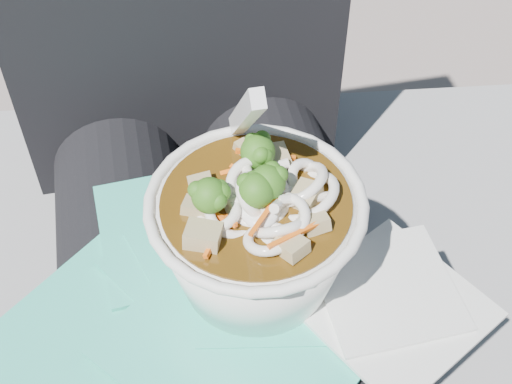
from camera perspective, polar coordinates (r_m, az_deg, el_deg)
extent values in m
cube|color=gray|center=(1.00, -3.39, -12.30)|extent=(1.06, 0.62, 0.45)
cylinder|color=black|center=(0.67, -9.41, -11.96)|extent=(0.14, 0.48, 0.14)
cylinder|color=black|center=(0.68, 4.54, -9.64)|extent=(0.14, 0.48, 0.14)
cube|color=#2DBFA3|center=(0.58, -11.62, -12.78)|extent=(0.25, 0.26, 0.00)
cube|color=#2DBFA3|center=(0.60, 0.86, -8.14)|extent=(0.18, 0.18, 0.00)
cube|color=#2DBFA3|center=(0.59, -0.79, -8.55)|extent=(0.18, 0.18, 0.00)
cube|color=#2DBFA3|center=(0.64, -6.67, -3.07)|extent=(0.13, 0.15, 0.00)
cube|color=#2DBFA3|center=(0.62, -4.68, -5.13)|extent=(0.18, 0.17, 0.00)
cube|color=#2DBFA3|center=(0.61, -2.65, -5.49)|extent=(0.16, 0.17, 0.00)
cube|color=#2DBFA3|center=(0.57, -0.22, -10.82)|extent=(0.27, 0.27, 0.00)
cube|color=#2DBFA3|center=(0.60, 1.57, -6.42)|extent=(0.15, 0.16, 0.00)
cube|color=white|center=(0.59, 10.93, -9.03)|extent=(0.17, 0.17, 0.00)
cube|color=white|center=(0.59, 10.47, -7.54)|extent=(0.11, 0.11, 0.00)
torus|color=white|center=(0.53, 0.00, -0.87)|extent=(0.17, 0.17, 0.01)
cylinder|color=#412909|center=(0.53, 0.00, -1.08)|extent=(0.14, 0.14, 0.01)
torus|color=white|center=(0.53, 3.95, -0.41)|extent=(0.06, 0.06, 0.04)
torus|color=white|center=(0.51, 1.88, -2.76)|extent=(0.06, 0.05, 0.04)
torus|color=white|center=(0.53, 3.37, 0.61)|extent=(0.06, 0.07, 0.04)
torus|color=white|center=(0.52, 0.10, -0.06)|extent=(0.06, 0.06, 0.02)
torus|color=white|center=(0.51, 1.97, -2.27)|extent=(0.05, 0.05, 0.03)
torus|color=white|center=(0.51, -3.00, -1.80)|extent=(0.05, 0.05, 0.02)
torus|color=white|center=(0.52, 0.07, 0.44)|extent=(0.06, 0.05, 0.04)
torus|color=white|center=(0.53, 1.02, 1.16)|extent=(0.06, 0.06, 0.04)
torus|color=white|center=(0.51, 0.01, -0.27)|extent=(0.04, 0.05, 0.04)
torus|color=white|center=(0.50, 0.95, -3.79)|extent=(0.05, 0.05, 0.02)
torus|color=white|center=(0.51, -1.77, -1.63)|extent=(0.06, 0.06, 0.03)
torus|color=white|center=(0.52, 0.06, -0.81)|extent=(0.05, 0.05, 0.01)
torus|color=white|center=(0.52, -1.21, 0.32)|extent=(0.04, 0.05, 0.03)
torus|color=white|center=(0.54, 4.06, 0.97)|extent=(0.04, 0.04, 0.04)
cylinder|color=white|center=(0.52, 3.96, -0.48)|extent=(0.04, 0.01, 0.02)
cylinder|color=white|center=(0.54, 0.72, 1.77)|extent=(0.04, 0.01, 0.02)
cylinder|color=white|center=(0.52, 2.01, -0.77)|extent=(0.03, 0.04, 0.03)
cylinder|color=white|center=(0.53, -1.28, 0.79)|extent=(0.03, 0.03, 0.01)
cylinder|color=olive|center=(0.52, 0.92, -0.13)|extent=(0.01, 0.01, 0.02)
sphere|color=#225814|center=(0.51, 0.94, 0.77)|extent=(0.03, 0.03, 0.03)
sphere|color=#225814|center=(0.50, 0.01, 0.84)|extent=(0.01, 0.01, 0.01)
sphere|color=#225814|center=(0.51, 1.33, 1.58)|extent=(0.01, 0.01, 0.01)
sphere|color=#225814|center=(0.51, 1.87, 1.40)|extent=(0.01, 0.01, 0.01)
sphere|color=#225814|center=(0.51, 1.32, 1.80)|extent=(0.01, 0.01, 0.01)
cylinder|color=olive|center=(0.54, 0.14, 2.34)|extent=(0.01, 0.01, 0.02)
sphere|color=#225814|center=(0.53, 0.15, 3.24)|extent=(0.03, 0.03, 0.03)
sphere|color=#225814|center=(0.53, -0.26, 4.07)|extent=(0.01, 0.01, 0.01)
sphere|color=#225814|center=(0.52, 0.38, 2.98)|extent=(0.01, 0.01, 0.01)
sphere|color=#225814|center=(0.52, 0.66, 2.91)|extent=(0.01, 0.01, 0.01)
sphere|color=#225814|center=(0.53, 0.49, 4.26)|extent=(0.01, 0.01, 0.01)
cylinder|color=olive|center=(0.51, -3.67, -1.17)|extent=(0.01, 0.01, 0.02)
sphere|color=#225814|center=(0.50, -3.74, -0.28)|extent=(0.03, 0.03, 0.03)
sphere|color=#225814|center=(0.50, -3.06, -0.68)|extent=(0.01, 0.01, 0.01)
sphere|color=#225814|center=(0.50, -2.91, 0.29)|extent=(0.01, 0.01, 0.01)
sphere|color=#225814|center=(0.50, -4.75, 0.17)|extent=(0.01, 0.01, 0.01)
sphere|color=#225814|center=(0.50, -2.75, -0.01)|extent=(0.01, 0.01, 0.01)
cylinder|color=olive|center=(0.51, 0.02, -0.77)|extent=(0.01, 0.01, 0.02)
sphere|color=#225814|center=(0.50, 0.02, 0.12)|extent=(0.03, 0.03, 0.03)
sphere|color=#225814|center=(0.51, -0.85, 0.72)|extent=(0.01, 0.01, 0.01)
sphere|color=#225814|center=(0.51, 0.20, 0.99)|extent=(0.01, 0.01, 0.01)
sphere|color=#225814|center=(0.51, -0.23, 1.00)|extent=(0.01, 0.01, 0.01)
sphere|color=#225814|center=(0.50, -0.81, 0.83)|extent=(0.01, 0.01, 0.01)
cube|color=orange|center=(0.50, 0.89, -1.54)|extent=(0.03, 0.04, 0.00)
cube|color=orange|center=(0.49, 3.37, -3.30)|extent=(0.05, 0.02, 0.01)
cube|color=orange|center=(0.53, -0.11, 1.14)|extent=(0.03, 0.04, 0.01)
cube|color=orange|center=(0.51, -3.56, -1.65)|extent=(0.03, 0.04, 0.01)
cube|color=orange|center=(0.54, -0.81, 1.98)|extent=(0.04, 0.00, 0.01)
cube|color=orange|center=(0.50, -3.21, -3.53)|extent=(0.02, 0.04, 0.01)
cube|color=orange|center=(0.55, 0.78, 3.02)|extent=(0.05, 0.01, 0.01)
cube|color=#A1885A|center=(0.52, 4.03, -0.42)|extent=(0.03, 0.03, 0.02)
cube|color=#A1885A|center=(0.55, 1.63, 2.67)|extent=(0.02, 0.03, 0.02)
cube|color=#A1885A|center=(0.56, -0.63, 3.56)|extent=(0.02, 0.02, 0.01)
cube|color=#A1885A|center=(0.53, -4.44, 0.67)|extent=(0.02, 0.01, 0.01)
cube|color=#A1885A|center=(0.52, -4.76, -1.39)|extent=(0.03, 0.02, 0.02)
cube|color=#A1885A|center=(0.50, -4.26, -3.56)|extent=(0.03, 0.03, 0.02)
cube|color=#A1885A|center=(0.49, 2.85, -4.35)|extent=(0.03, 0.03, 0.01)
cube|color=#A1885A|center=(0.51, 4.76, -2.36)|extent=(0.02, 0.02, 0.02)
ellipsoid|color=white|center=(0.51, 0.21, -1.26)|extent=(0.03, 0.04, 0.01)
cube|color=white|center=(0.51, -0.83, 6.27)|extent=(0.01, 0.09, 0.11)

